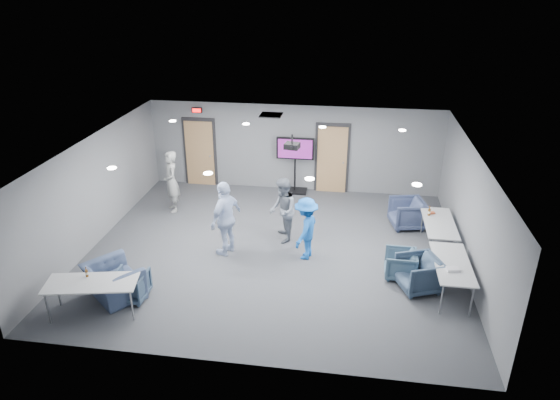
# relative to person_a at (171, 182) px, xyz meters

# --- Properties ---
(floor) EXTENTS (9.00, 9.00, 0.00)m
(floor) POSITION_rel_person_a_xyz_m (3.23, -1.88, -0.89)
(floor) COLOR #3B3D43
(floor) RESTS_ON ground
(ceiling) EXTENTS (9.00, 9.00, 0.00)m
(ceiling) POSITION_rel_person_a_xyz_m (3.23, -1.88, 1.81)
(ceiling) COLOR silver
(ceiling) RESTS_ON wall_back
(wall_back) EXTENTS (9.00, 0.02, 2.70)m
(wall_back) POSITION_rel_person_a_xyz_m (3.23, 2.12, 0.46)
(wall_back) COLOR slate
(wall_back) RESTS_ON floor
(wall_front) EXTENTS (9.00, 0.02, 2.70)m
(wall_front) POSITION_rel_person_a_xyz_m (3.23, -5.88, 0.46)
(wall_front) COLOR slate
(wall_front) RESTS_ON floor
(wall_left) EXTENTS (0.02, 8.00, 2.70)m
(wall_left) POSITION_rel_person_a_xyz_m (-1.27, -1.88, 0.46)
(wall_left) COLOR slate
(wall_left) RESTS_ON floor
(wall_right) EXTENTS (0.02, 8.00, 2.70)m
(wall_right) POSITION_rel_person_a_xyz_m (7.73, -1.88, 0.46)
(wall_right) COLOR slate
(wall_right) RESTS_ON floor
(door_left) EXTENTS (1.06, 0.17, 2.24)m
(door_left) POSITION_rel_person_a_xyz_m (0.23, 2.07, 0.18)
(door_left) COLOR black
(door_left) RESTS_ON wall_back
(door_right) EXTENTS (1.06, 0.17, 2.24)m
(door_right) POSITION_rel_person_a_xyz_m (4.43, 2.07, 0.18)
(door_right) COLOR black
(door_right) RESTS_ON wall_back
(exit_sign) EXTENTS (0.32, 0.08, 0.16)m
(exit_sign) POSITION_rel_person_a_xyz_m (0.23, 2.05, 1.56)
(exit_sign) COLOR black
(exit_sign) RESTS_ON wall_back
(hvac_diffuser) EXTENTS (0.60, 0.60, 0.03)m
(hvac_diffuser) POSITION_rel_person_a_xyz_m (2.73, 0.92, 1.80)
(hvac_diffuser) COLOR black
(hvac_diffuser) RESTS_ON ceiling
(downlights) EXTENTS (6.18, 3.78, 0.02)m
(downlights) POSITION_rel_person_a_xyz_m (3.23, -1.88, 1.80)
(downlights) COLOR white
(downlights) RESTS_ON ceiling
(person_a) EXTENTS (0.69, 0.77, 1.78)m
(person_a) POSITION_rel_person_a_xyz_m (0.00, 0.00, 0.00)
(person_a) COLOR #999B98
(person_a) RESTS_ON floor
(person_b) EXTENTS (0.81, 0.94, 1.68)m
(person_b) POSITION_rel_person_a_xyz_m (3.37, -1.31, -0.05)
(person_b) COLOR slate
(person_b) RESTS_ON floor
(person_c) EXTENTS (0.83, 1.19, 1.87)m
(person_c) POSITION_rel_person_a_xyz_m (2.12, -2.14, 0.05)
(person_c) COLOR silver
(person_c) RESTS_ON floor
(person_d) EXTENTS (0.80, 1.11, 1.55)m
(person_d) POSITION_rel_person_a_xyz_m (4.04, -2.08, -0.12)
(person_d) COLOR blue
(person_d) RESTS_ON floor
(chair_right_a) EXTENTS (1.02, 1.00, 0.78)m
(chair_right_a) POSITION_rel_person_a_xyz_m (6.58, -0.07, -0.50)
(chair_right_a) COLOR #394464
(chair_right_a) RESTS_ON floor
(chair_right_b) EXTENTS (0.72, 0.70, 0.64)m
(chair_right_b) POSITION_rel_person_a_xyz_m (6.23, -2.62, -0.57)
(chair_right_b) COLOR #3D5669
(chair_right_b) RESTS_ON floor
(chair_right_c) EXTENTS (1.07, 1.06, 0.76)m
(chair_right_c) POSITION_rel_person_a_xyz_m (6.58, -3.06, -0.51)
(chair_right_c) COLOR #36485E
(chair_right_c) RESTS_ON floor
(chair_front_a) EXTENTS (0.68, 0.69, 0.63)m
(chair_front_a) POSITION_rel_person_a_xyz_m (0.59, -4.28, -0.58)
(chair_front_a) COLOR #37495F
(chair_front_a) RESTS_ON floor
(chair_front_b) EXTENTS (1.50, 1.49, 0.74)m
(chair_front_b) POSITION_rel_person_a_xyz_m (0.22, -4.28, -0.52)
(chair_front_b) COLOR #3C4A68
(chair_front_b) RESTS_ON floor
(table_right_a) EXTENTS (0.73, 1.74, 0.73)m
(table_right_a) POSITION_rel_person_a_xyz_m (7.23, -1.20, -0.21)
(table_right_a) COLOR silver
(table_right_a) RESTS_ON floor
(table_right_b) EXTENTS (0.74, 1.77, 0.73)m
(table_right_b) POSITION_rel_person_a_xyz_m (7.23, -3.10, -0.21)
(table_right_b) COLOR silver
(table_right_b) RESTS_ON floor
(table_front_left) EXTENTS (1.89, 1.08, 0.73)m
(table_front_left) POSITION_rel_person_a_xyz_m (0.08, -4.88, -0.21)
(table_front_left) COLOR silver
(table_front_left) RESTS_ON floor
(bottle_front) EXTENTS (0.06, 0.06, 0.22)m
(bottle_front) POSITION_rel_person_a_xyz_m (-0.09, -4.70, -0.08)
(bottle_front) COLOR #5E3710
(bottle_front) RESTS_ON table_front_left
(bottle_right) EXTENTS (0.07, 0.07, 0.26)m
(bottle_right) POSITION_rel_person_a_xyz_m (7.01, -0.84, -0.06)
(bottle_right) COLOR #5E3710
(bottle_right) RESTS_ON table_right_a
(snack_box) EXTENTS (0.18, 0.16, 0.03)m
(snack_box) POSITION_rel_person_a_xyz_m (7.10, -0.71, -0.14)
(snack_box) COLOR #D35B34
(snack_box) RESTS_ON table_right_a
(wrapper) EXTENTS (0.26, 0.20, 0.06)m
(wrapper) POSITION_rel_person_a_xyz_m (7.18, -3.40, -0.13)
(wrapper) COLOR silver
(wrapper) RESTS_ON table_right_b
(tv_stand) EXTENTS (1.15, 0.55, 1.76)m
(tv_stand) POSITION_rel_person_a_xyz_m (3.31, 1.86, 0.11)
(tv_stand) COLOR black
(tv_stand) RESTS_ON floor
(projector) EXTENTS (0.40, 0.37, 0.36)m
(projector) POSITION_rel_person_a_xyz_m (3.54, -0.87, 1.51)
(projector) COLOR black
(projector) RESTS_ON ceiling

